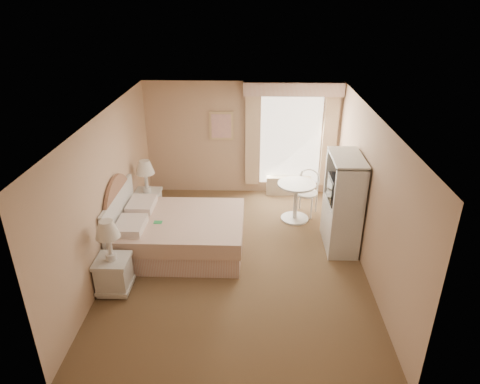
{
  "coord_description": "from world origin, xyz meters",
  "views": [
    {
      "loc": [
        0.24,
        -6.17,
        4.19
      ],
      "look_at": [
        0.03,
        0.3,
        1.13
      ],
      "focal_mm": 32.0,
      "sensor_mm": 36.0,
      "label": 1
    }
  ],
  "objects_px": {
    "nightstand_near": "(113,266)",
    "round_table": "(296,196)",
    "nightstand_far": "(148,197)",
    "cafe_chair": "(307,189)",
    "bed": "(174,232)",
    "armoire": "(342,210)"
  },
  "relations": [
    {
      "from": "nightstand_near",
      "to": "nightstand_far",
      "type": "height_order",
      "value": "nightstand_far"
    },
    {
      "from": "round_table",
      "to": "cafe_chair",
      "type": "bearing_deg",
      "value": 48.43
    },
    {
      "from": "nightstand_near",
      "to": "round_table",
      "type": "distance_m",
      "value": 3.78
    },
    {
      "from": "nightstand_near",
      "to": "cafe_chair",
      "type": "bearing_deg",
      "value": 39.8
    },
    {
      "from": "round_table",
      "to": "bed",
      "type": "bearing_deg",
      "value": -151.31
    },
    {
      "from": "armoire",
      "to": "cafe_chair",
      "type": "bearing_deg",
      "value": 110.38
    },
    {
      "from": "cafe_chair",
      "to": "round_table",
      "type": "bearing_deg",
      "value": -108.11
    },
    {
      "from": "nightstand_near",
      "to": "round_table",
      "type": "height_order",
      "value": "nightstand_near"
    },
    {
      "from": "bed",
      "to": "nightstand_near",
      "type": "height_order",
      "value": "bed"
    },
    {
      "from": "nightstand_near",
      "to": "cafe_chair",
      "type": "distance_m",
      "value": 4.16
    },
    {
      "from": "nightstand_far",
      "to": "armoire",
      "type": "height_order",
      "value": "armoire"
    },
    {
      "from": "nightstand_near",
      "to": "nightstand_far",
      "type": "bearing_deg",
      "value": 90.0
    },
    {
      "from": "bed",
      "to": "armoire",
      "type": "height_order",
      "value": "armoire"
    },
    {
      "from": "bed",
      "to": "nightstand_far",
      "type": "height_order",
      "value": "bed"
    },
    {
      "from": "nightstand_far",
      "to": "round_table",
      "type": "xyz_separation_m",
      "value": [
        2.94,
        0.04,
        0.07
      ]
    },
    {
      "from": "nightstand_far",
      "to": "armoire",
      "type": "relative_size",
      "value": 0.71
    },
    {
      "from": "nightstand_near",
      "to": "round_table",
      "type": "xyz_separation_m",
      "value": [
        2.94,
        2.37,
        0.07
      ]
    },
    {
      "from": "bed",
      "to": "cafe_chair",
      "type": "bearing_deg",
      "value": 31.28
    },
    {
      "from": "cafe_chair",
      "to": "nightstand_far",
      "type": "bearing_deg",
      "value": -150.56
    },
    {
      "from": "nightstand_far",
      "to": "cafe_chair",
      "type": "distance_m",
      "value": 3.21
    },
    {
      "from": "nightstand_near",
      "to": "cafe_chair",
      "type": "xyz_separation_m",
      "value": [
        3.2,
        2.66,
        0.09
      ]
    },
    {
      "from": "cafe_chair",
      "to": "bed",
      "type": "bearing_deg",
      "value": -125.26
    }
  ]
}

